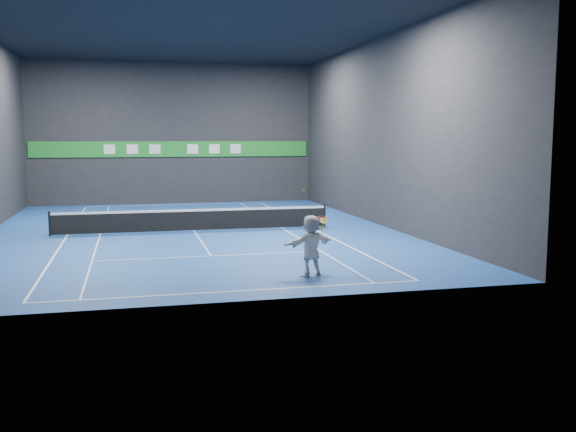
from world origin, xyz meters
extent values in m
plane|color=navy|center=(0.00, 0.00, 0.00)|extent=(26.00, 26.00, 0.00)
plane|color=black|center=(0.00, 0.00, 9.00)|extent=(26.00, 26.00, 0.00)
cube|color=#232426|center=(0.00, 13.00, 4.50)|extent=(18.00, 0.10, 9.00)
cube|color=#232426|center=(0.00, -13.00, 4.50)|extent=(18.00, 0.10, 9.00)
cube|color=#232426|center=(9.00, 0.00, 4.50)|extent=(0.10, 26.00, 9.00)
cube|color=white|center=(0.00, -11.89, 0.00)|extent=(10.98, 0.08, 0.01)
cube|color=white|center=(0.00, 11.89, 0.00)|extent=(10.98, 0.08, 0.01)
cube|color=white|center=(-5.49, 0.00, 0.00)|extent=(0.08, 23.78, 0.01)
cube|color=white|center=(5.49, 0.00, 0.00)|extent=(0.08, 23.78, 0.01)
cube|color=white|center=(-4.11, 0.00, 0.00)|extent=(0.06, 23.78, 0.01)
cube|color=white|center=(4.11, 0.00, 0.00)|extent=(0.06, 23.78, 0.01)
cube|color=white|center=(0.00, -6.40, 0.00)|extent=(8.23, 0.06, 0.01)
cube|color=white|center=(0.00, 6.40, 0.00)|extent=(8.23, 0.06, 0.01)
cube|color=white|center=(0.00, 0.00, 0.00)|extent=(0.06, 12.80, 0.01)
imported|color=white|center=(2.58, -10.42, 0.94)|extent=(1.83, 1.17, 1.89)
sphere|color=#C9D122|center=(2.41, -10.18, 2.62)|extent=(0.07, 0.07, 0.07)
cylinder|color=black|center=(-6.20, 0.00, 0.54)|extent=(0.10, 0.10, 1.07)
cylinder|color=black|center=(6.20, 0.00, 0.54)|extent=(0.10, 0.10, 1.07)
cube|color=black|center=(0.00, 0.00, 0.47)|extent=(12.40, 0.03, 0.86)
cube|color=white|center=(0.00, 0.00, 0.95)|extent=(12.40, 0.04, 0.10)
cube|color=#1D882A|center=(0.00, 12.94, 3.50)|extent=(17.64, 0.06, 1.00)
cube|color=white|center=(-4.00, 12.88, 3.50)|extent=(0.70, 0.04, 0.60)
cube|color=white|center=(-2.60, 12.88, 3.50)|extent=(0.70, 0.04, 0.60)
cube|color=silver|center=(-1.20, 12.88, 3.50)|extent=(0.70, 0.04, 0.60)
cube|color=white|center=(1.20, 12.88, 3.50)|extent=(0.70, 0.04, 0.60)
cube|color=white|center=(2.60, 12.88, 3.50)|extent=(0.70, 0.04, 0.60)
cube|color=silver|center=(4.00, 12.88, 3.50)|extent=(0.70, 0.04, 0.60)
torus|color=red|center=(2.96, -10.37, 1.77)|extent=(0.41, 0.39, 0.15)
cylinder|color=#CDD44B|center=(3.00, -10.37, 1.70)|extent=(0.38, 0.30, 0.24)
cylinder|color=#AF121D|center=(2.93, -10.37, 1.49)|extent=(0.06, 0.15, 0.17)
cylinder|color=yellow|center=(2.96, -10.39, 1.45)|extent=(0.06, 0.15, 0.26)
camera|label=1|loc=(-2.70, -29.08, 4.22)|focal=40.00mm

